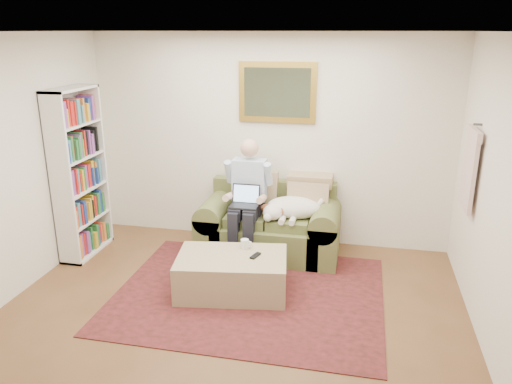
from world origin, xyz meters
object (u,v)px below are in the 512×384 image
(sofa, at_px, (269,231))
(bookshelf, at_px, (79,174))
(seated_man, at_px, (246,201))
(laptop, at_px, (245,200))
(sleeping_dog, at_px, (294,208))
(coffee_mug, at_px, (245,244))
(ottoman, at_px, (232,274))

(sofa, xyz_separation_m, bookshelf, (-2.21, -0.44, 0.71))
(seated_man, height_order, laptop, seated_man)
(sofa, bearing_deg, sleeping_dog, -15.74)
(sofa, xyz_separation_m, coffee_mug, (-0.12, -0.81, 0.17))
(laptop, bearing_deg, bookshelf, -173.44)
(sleeping_dog, xyz_separation_m, coffee_mug, (-0.42, -0.73, -0.18))
(sofa, height_order, ottoman, sofa)
(laptop, relative_size, ottoman, 0.29)
(ottoman, bearing_deg, coffee_mug, 69.08)
(seated_man, distance_m, coffee_mug, 0.72)
(coffee_mug, bearing_deg, laptop, 102.80)
(seated_man, height_order, sleeping_dog, seated_man)
(seated_man, xyz_separation_m, sleeping_dog, (0.55, 0.07, -0.06))
(laptop, xyz_separation_m, ottoman, (0.05, -0.82, -0.53))
(sofa, xyz_separation_m, laptop, (-0.25, -0.22, 0.45))
(sleeping_dog, relative_size, ottoman, 0.62)
(laptop, bearing_deg, ottoman, -86.48)
(seated_man, bearing_deg, coffee_mug, -78.42)
(coffee_mug, bearing_deg, sleeping_dog, 60.39)
(sofa, relative_size, ottoman, 1.50)
(laptop, height_order, sleeping_dog, laptop)
(seated_man, xyz_separation_m, laptop, (0.00, -0.06, 0.03))
(coffee_mug, bearing_deg, bookshelf, 169.90)
(sleeping_dog, distance_m, ottoman, 1.16)
(sleeping_dog, xyz_separation_m, ottoman, (-0.50, -0.95, -0.44))
(seated_man, xyz_separation_m, ottoman, (0.05, -0.88, -0.50))
(sofa, height_order, laptop, laptop)
(bookshelf, bearing_deg, laptop, 6.56)
(ottoman, bearing_deg, seated_man, 93.27)
(laptop, xyz_separation_m, bookshelf, (-1.95, -0.22, 0.26))
(sofa, distance_m, coffee_mug, 0.84)
(sleeping_dog, bearing_deg, ottoman, -117.70)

